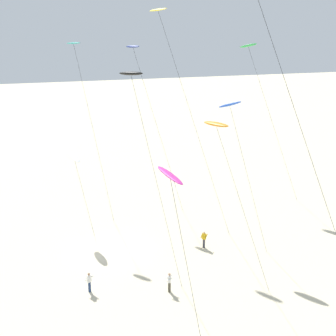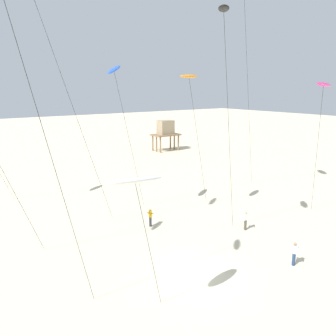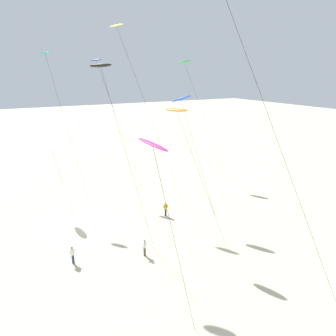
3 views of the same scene
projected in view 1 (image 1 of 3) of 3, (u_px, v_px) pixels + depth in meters
ground_plane at (111, 251)px, 42.64m from camera, size 260.00×260.00×0.00m
kite_black at (131, 76)px, 35.14m from camera, size 5.71×3.74×16.89m
kite_magenta at (170, 177)px, 26.07m from camera, size 4.19×2.19×12.38m
kite_teal at (75, 50)px, 46.77m from camera, size 5.43×3.48×18.52m
kite_green at (249, 48)px, 54.43m from camera, size 8.03×4.99×18.17m
kite_blue at (230, 106)px, 41.44m from camera, size 5.29×3.44×13.79m
kite_yellow at (160, 15)px, 45.57m from camera, size 9.53×5.82×21.88m
kite_white at (74, 157)px, 44.85m from camera, size 3.96×2.05×8.19m
kite_orange at (217, 126)px, 35.94m from camera, size 6.34×3.74×12.96m
kite_navy at (134, 50)px, 51.04m from camera, size 7.62×4.65×18.02m
kite_flyer_nearest at (169, 282)px, 35.90m from camera, size 0.65×0.63×1.67m
kite_flyer_middle at (204, 239)px, 42.99m from camera, size 0.73×0.73×1.67m
kite_flyer_furthest at (89, 282)px, 35.92m from camera, size 0.72×0.73×1.67m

